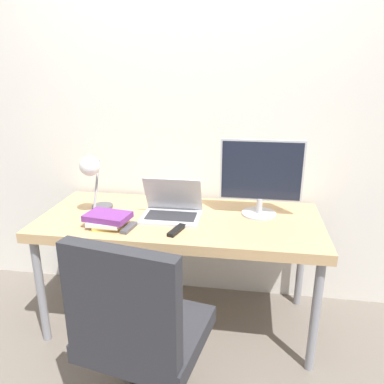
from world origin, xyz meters
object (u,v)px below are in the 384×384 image
object	(u,v)px
monitor	(261,176)
book_stack	(108,219)
desk_lamp	(92,173)
office_chair	(138,327)
laptop	(172,209)

from	to	relation	value
monitor	book_stack	world-z (taller)	monitor
desk_lamp	office_chair	size ratio (longest dim) A/B	0.38
laptop	monitor	bearing A→B (deg)	13.74
office_chair	book_stack	xyz separation A→B (m)	(-0.35, 0.60, 0.23)
office_chair	book_stack	distance (m)	0.73
laptop	monitor	distance (m)	0.58
laptop	desk_lamp	distance (m)	0.53
laptop	office_chair	bearing A→B (deg)	-89.14
desk_lamp	book_stack	xyz separation A→B (m)	(0.15, -0.17, -0.23)
book_stack	laptop	bearing A→B (deg)	29.48
desk_lamp	book_stack	world-z (taller)	desk_lamp
office_chair	monitor	bearing A→B (deg)	60.69
monitor	office_chair	bearing A→B (deg)	-119.31
laptop	monitor	xyz separation A→B (m)	(0.53, 0.13, 0.20)
monitor	book_stack	bearing A→B (deg)	-159.74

